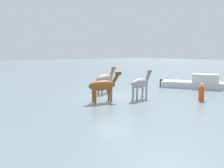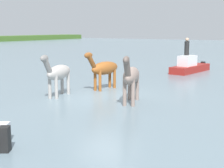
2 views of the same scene
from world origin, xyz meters
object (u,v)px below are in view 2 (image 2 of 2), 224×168
Objects in this scene: horse_dark_mare at (104,68)px; person_watcher_seated at (187,47)px; horse_chestnut_trailing at (58,73)px; horse_rear_stallion at (131,76)px; boat_launch_far at (190,68)px.

person_watcher_seated is at bearing 178.35° from horse_dark_mare.
horse_dark_mare is 2.05× the size of person_watcher_seated.
horse_rear_stallion reaches higher than horse_chestnut_trailing.
horse_rear_stallion reaches higher than horse_dark_mare.
boat_launch_far is at bearing 177.09° from horse_dark_mare.
horse_rear_stallion is at bearing 13.72° from boat_launch_far.
horse_dark_mare is 0.57× the size of boat_launch_far.
horse_dark_mare is at bearing 150.61° from horse_chestnut_trailing.
horse_dark_mare reaches higher than boat_launch_far.
horse_dark_mare is at bearing -1.88° from boat_launch_far.
person_watcher_seated reaches higher than horse_chestnut_trailing.
horse_dark_mare is 8.83m from boat_launch_far.
boat_launch_far is 3.59× the size of person_watcher_seated.
horse_chestnut_trailing reaches higher than boat_launch_far.
horse_rear_stallion is (0.57, -3.34, 0.04)m from horse_chestnut_trailing.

